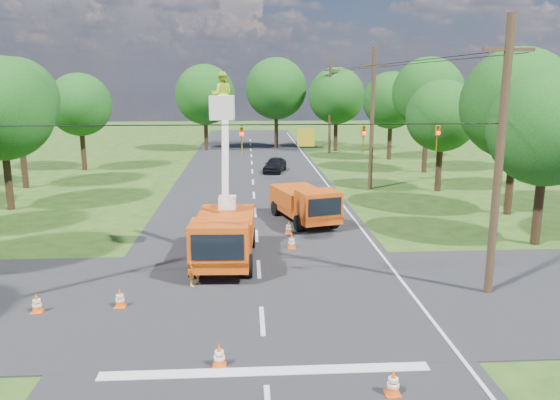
{
  "coord_description": "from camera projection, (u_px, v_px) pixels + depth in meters",
  "views": [
    {
      "loc": [
        -0.42,
        -16.66,
        7.79
      ],
      "look_at": [
        1.0,
        6.82,
        2.6
      ],
      "focal_mm": 35.0,
      "sensor_mm": 36.0,
      "label": 1
    }
  ],
  "objects": [
    {
      "name": "tree_far_a",
      "position": [
        205.0,
        95.0,
        60.18
      ],
      "size": [
        6.6,
        6.6,
        9.5
      ],
      "color": "#382616",
      "rests_on": "ground"
    },
    {
      "name": "tree_right_a",
      "position": [
        547.0,
        129.0,
        25.34
      ],
      "size": [
        5.4,
        5.4,
        8.28
      ],
      "color": "#382616",
      "rests_on": "ground"
    },
    {
      "name": "pole_right_mid",
      "position": [
        372.0,
        118.0,
        38.79
      ],
      "size": [
        1.8,
        0.3,
        10.0
      ],
      "color": "#4C3823",
      "rests_on": "ground"
    },
    {
      "name": "tree_far_c",
      "position": [
        336.0,
        96.0,
        60.09
      ],
      "size": [
        6.2,
        6.2,
        9.18
      ],
      "color": "#382616",
      "rests_on": "ground"
    },
    {
      "name": "tree_right_d",
      "position": [
        428.0,
        93.0,
        45.65
      ],
      "size": [
        6.0,
        6.0,
        9.7
      ],
      "color": "#382616",
      "rests_on": "ground"
    },
    {
      "name": "ground",
      "position": [
        254.0,
        196.0,
        37.44
      ],
      "size": [
        140.0,
        140.0,
        0.0
      ],
      "primitive_type": "plane",
      "color": "#224514",
      "rests_on": "ground"
    },
    {
      "name": "tree_right_b",
      "position": [
        517.0,
        104.0,
        31.09
      ],
      "size": [
        6.4,
        6.4,
        9.65
      ],
      "color": "#382616",
      "rests_on": "ground"
    },
    {
      "name": "pole_right_far",
      "position": [
        330.0,
        105.0,
        58.28
      ],
      "size": [
        1.8,
        0.3,
        10.0
      ],
      "color": "#4C3823",
      "rests_on": "ground"
    },
    {
      "name": "pole_right_near",
      "position": [
        499.0,
        157.0,
        19.3
      ],
      "size": [
        1.8,
        0.3,
        10.0
      ],
      "color": "#4C3823",
      "rests_on": "ground"
    },
    {
      "name": "ground_worker",
      "position": [
        195.0,
        262.0,
        20.89
      ],
      "size": [
        0.79,
        0.82,
        1.9
      ],
      "primitive_type": "imported",
      "rotation": [
        0.0,
        0.0,
        0.87
      ],
      "color": "orange",
      "rests_on": "ground"
    },
    {
      "name": "traffic_cone_0",
      "position": [
        219.0,
        355.0,
        15.05
      ],
      "size": [
        0.38,
        0.38,
        0.71
      ],
      "color": "#FF570D",
      "rests_on": "ground"
    },
    {
      "name": "distant_car",
      "position": [
        275.0,
        165.0,
        46.86
      ],
      "size": [
        2.48,
        4.06,
        1.29
      ],
      "primitive_type": "imported",
      "rotation": [
        0.0,
        0.0,
        -0.27
      ],
      "color": "black",
      "rests_on": "ground"
    },
    {
      "name": "traffic_cone_4",
      "position": [
        120.0,
        298.0,
        19.0
      ],
      "size": [
        0.38,
        0.38,
        0.71
      ],
      "color": "#FF570D",
      "rests_on": "ground"
    },
    {
      "name": "edge_line",
      "position": [
        335.0,
        195.0,
        37.77
      ],
      "size": [
        0.12,
        90.0,
        0.02
      ],
      "primitive_type": "cube",
      "color": "silver",
      "rests_on": "ground"
    },
    {
      "name": "tree_far_b",
      "position": [
        276.0,
        89.0,
        62.47
      ],
      "size": [
        7.0,
        7.0,
        10.32
      ],
      "color": "#382616",
      "rests_on": "ground"
    },
    {
      "name": "bucket_truck",
      "position": [
        224.0,
        224.0,
        23.42
      ],
      "size": [
        2.74,
        6.41,
        8.12
      ],
      "rotation": [
        0.0,
        0.0,
        -0.04
      ],
      "color": "#EA4910",
      "rests_on": "ground"
    },
    {
      "name": "signal_span",
      "position": [
        324.0,
        137.0,
        18.75
      ],
      "size": [
        18.0,
        0.29,
        1.07
      ],
      "color": "black",
      "rests_on": "ground"
    },
    {
      "name": "tree_right_c",
      "position": [
        442.0,
        116.0,
        38.05
      ],
      "size": [
        5.0,
        5.0,
        7.83
      ],
      "color": "#382616",
      "rests_on": "ground"
    },
    {
      "name": "second_truck",
      "position": [
        305.0,
        203.0,
        30.18
      ],
      "size": [
        3.64,
        6.09,
        2.15
      ],
      "rotation": [
        0.0,
        0.0,
        0.29
      ],
      "color": "#EA4910",
      "rests_on": "ground"
    },
    {
      "name": "traffic_cone_5",
      "position": [
        37.0,
        303.0,
        18.57
      ],
      "size": [
        0.38,
        0.38,
        0.71
      ],
      "color": "#FF570D",
      "rests_on": "ground"
    },
    {
      "name": "traffic_cone_7",
      "position": [
        325.0,
        197.0,
        35.37
      ],
      "size": [
        0.38,
        0.38,
        0.71
      ],
      "color": "#FF570D",
      "rests_on": "ground"
    },
    {
      "name": "traffic_cone_1",
      "position": [
        393.0,
        382.0,
        13.7
      ],
      "size": [
        0.38,
        0.38,
        0.71
      ],
      "color": "#FF570D",
      "rests_on": "ground"
    },
    {
      "name": "tree_left_d",
      "position": [
        0.0,
        109.0,
        32.31
      ],
      "size": [
        6.2,
        6.2,
        9.24
      ],
      "color": "#382616",
      "rests_on": "ground"
    },
    {
      "name": "traffic_cone_3",
      "position": [
        289.0,
        227.0,
        28.1
      ],
      "size": [
        0.38,
        0.38,
        0.71
      ],
      "color": "#FF570D",
      "rests_on": "ground"
    },
    {
      "name": "road_main",
      "position": [
        254.0,
        196.0,
        37.44
      ],
      "size": [
        12.0,
        100.0,
        0.06
      ],
      "primitive_type": "cube",
      "color": "black",
      "rests_on": "ground"
    },
    {
      "name": "tree_right_e",
      "position": [
        391.0,
        100.0,
        53.57
      ],
      "size": [
        5.6,
        5.6,
        8.63
      ],
      "color": "#382616",
      "rests_on": "ground"
    },
    {
      "name": "road_cross",
      "position": [
        261.0,
        298.0,
        19.9
      ],
      "size": [
        56.0,
        10.0,
        0.07
      ],
      "primitive_type": "cube",
      "color": "black",
      "rests_on": "ground"
    },
    {
      "name": "traffic_cone_2",
      "position": [
        292.0,
        241.0,
        25.66
      ],
      "size": [
        0.38,
        0.38,
        0.71
      ],
      "color": "#FF570D",
      "rests_on": "ground"
    },
    {
      "name": "stop_bar",
      "position": [
        266.0,
        373.0,
        14.83
      ],
      "size": [
        9.0,
        0.45,
        0.02
      ],
      "primitive_type": "cube",
      "color": "silver",
      "rests_on": "ground"
    },
    {
      "name": "tree_left_f",
      "position": [
        80.0,
        105.0,
        47.04
      ],
      "size": [
        5.4,
        5.4,
        8.4
      ],
      "color": "#382616",
      "rests_on": "ground"
    },
    {
      "name": "tree_left_e",
      "position": [
        17.0,
        98.0,
        38.95
      ],
      "size": [
        5.8,
        5.8,
        9.41
      ],
      "color": "#382616",
      "rests_on": "ground"
    }
  ]
}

